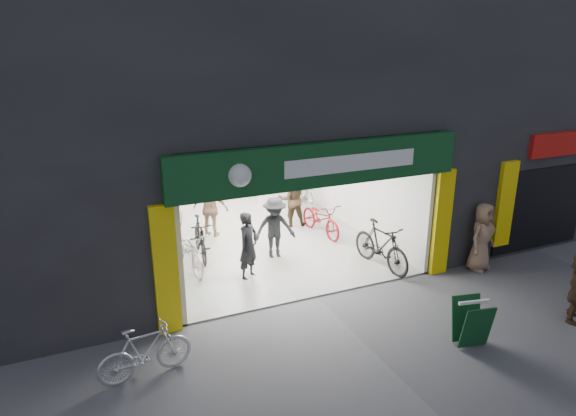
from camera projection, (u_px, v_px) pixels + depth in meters
ground at (317, 297)px, 11.36m from camera, size 60.00×60.00×0.00m
building at (270, 79)px, 14.66m from camera, size 17.00×10.27×8.00m
bike_left_front at (188, 250)px, 12.57m from camera, size 0.92×2.04×1.03m
bike_left_midfront at (200, 238)px, 13.24m from camera, size 0.68×1.82×1.07m
bike_left_midback at (164, 230)px, 14.03m from camera, size 0.86×1.77×0.89m
bike_left_back at (174, 203)px, 15.96m from camera, size 0.56×1.86×1.11m
bike_right_front at (381, 246)px, 12.61m from camera, size 0.79×2.04×1.20m
bike_right_mid at (321, 218)px, 14.78m from camera, size 0.84×1.96×1.00m
bike_right_back at (305, 190)px, 17.23m from camera, size 0.68×1.94×1.15m
parked_bike at (145, 351)px, 8.58m from camera, size 1.66×0.65×0.97m
customer_a at (248, 246)px, 12.00m from camera, size 0.72×0.67×1.65m
customer_b at (292, 199)px, 15.32m from camera, size 0.95×0.79×1.75m
customer_c at (275, 228)px, 13.11m from camera, size 1.14×0.75×1.65m
customer_d at (211, 209)px, 14.46m from camera, size 1.08×0.92×1.74m
pedestrian_near at (482, 237)px, 12.47m from camera, size 0.97×0.78×1.71m
sandwich_board at (472, 322)px, 9.46m from camera, size 0.68×0.69×0.89m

